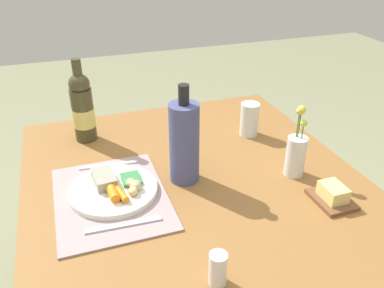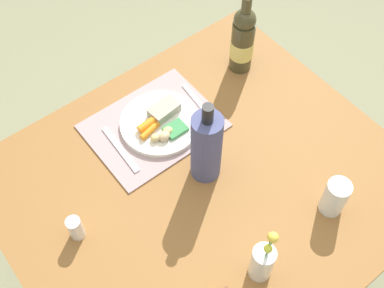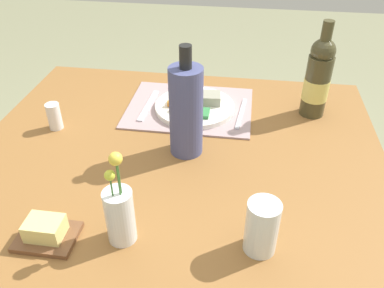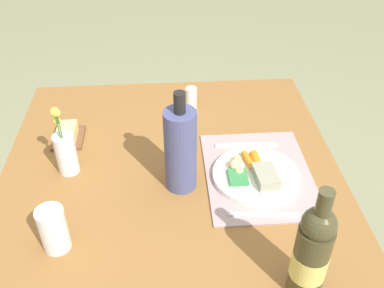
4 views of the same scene
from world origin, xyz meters
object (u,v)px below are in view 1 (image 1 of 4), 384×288
(knife, at_px, (124,225))
(water_tumbler, at_px, (249,121))
(dinner_plate, at_px, (114,188))
(salt_shaker, at_px, (218,269))
(flower_vase, at_px, (296,153))
(fork, at_px, (109,165))
(dining_table, at_px, (196,199))
(cooler_bottle, at_px, (184,142))
(butter_dish, at_px, (332,195))
(wine_bottle, at_px, (83,108))

(knife, relative_size, water_tumbler, 1.62)
(dinner_plate, height_order, water_tumbler, water_tumbler)
(water_tumbler, xyz_separation_m, salt_shaker, (0.63, -0.39, -0.01))
(water_tumbler, xyz_separation_m, flower_vase, (0.30, 0.02, 0.02))
(dinner_plate, distance_m, fork, 0.16)
(dining_table, distance_m, fork, 0.31)
(knife, xyz_separation_m, cooler_bottle, (-0.17, 0.23, 0.12))
(flower_vase, bearing_deg, water_tumbler, -177.10)
(butter_dish, bearing_deg, dining_table, -123.28)
(dining_table, relative_size, knife, 5.74)
(knife, bearing_deg, wine_bottle, -173.04)
(fork, relative_size, wine_bottle, 0.63)
(dinner_plate, bearing_deg, butter_dish, 67.69)
(cooler_bottle, height_order, flower_vase, cooler_bottle)
(dining_table, height_order, dinner_plate, dinner_plate)
(butter_dish, bearing_deg, knife, -98.20)
(water_tumbler, distance_m, flower_vase, 0.30)
(knife, distance_m, wine_bottle, 0.56)
(flower_vase, bearing_deg, fork, -112.77)
(wine_bottle, bearing_deg, butter_dish, 45.37)
(dining_table, relative_size, fork, 6.09)
(butter_dish, bearing_deg, wine_bottle, -134.63)
(knife, distance_m, cooler_bottle, 0.31)
(fork, xyz_separation_m, wine_bottle, (-0.23, -0.05, 0.12))
(dinner_plate, distance_m, water_tumbler, 0.59)
(salt_shaker, bearing_deg, water_tumbler, 148.49)
(knife, height_order, salt_shaker, salt_shaker)
(water_tumbler, height_order, butter_dish, water_tumbler)
(dining_table, xyz_separation_m, flower_vase, (0.06, 0.31, 0.14))
(fork, bearing_deg, dining_table, 60.12)
(dinner_plate, relative_size, knife, 1.28)
(wine_bottle, height_order, salt_shaker, wine_bottle)
(fork, bearing_deg, flower_vase, 72.73)
(dinner_plate, xyz_separation_m, wine_bottle, (-0.38, -0.04, 0.11))
(cooler_bottle, xyz_separation_m, flower_vase, (0.09, 0.34, -0.06))
(water_tumbler, bearing_deg, wine_bottle, -105.61)
(dining_table, height_order, knife, knife)
(knife, height_order, water_tumbler, water_tumbler)
(flower_vase, distance_m, butter_dish, 0.18)
(cooler_bottle, height_order, salt_shaker, cooler_bottle)
(fork, relative_size, butter_dish, 1.49)
(dining_table, relative_size, butter_dish, 9.09)
(cooler_bottle, xyz_separation_m, butter_dish, (0.25, 0.37, -0.11))
(salt_shaker, bearing_deg, dining_table, 167.49)
(dinner_plate, bearing_deg, knife, -0.09)
(knife, bearing_deg, fork, -178.61)
(dining_table, distance_m, flower_vase, 0.35)
(dining_table, bearing_deg, fork, -125.37)
(dinner_plate, height_order, cooler_bottle, cooler_bottle)
(dining_table, bearing_deg, knife, -61.24)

